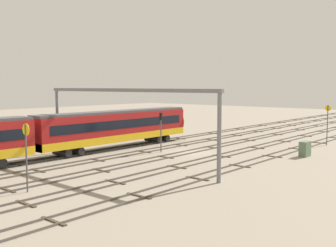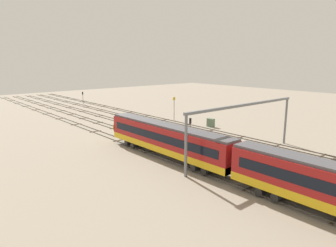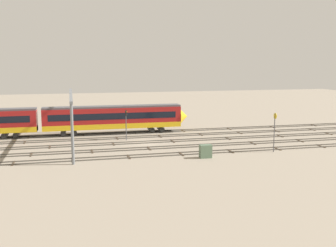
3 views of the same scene
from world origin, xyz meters
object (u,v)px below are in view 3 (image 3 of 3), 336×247
overhead_gantry (71,105)px  speed_sign_mid_trackside (275,128)px  signal_light_trackside_departure (126,121)px  relay_cabinet (206,151)px

overhead_gantry → speed_sign_mid_trackside: overhead_gantry is taller
speed_sign_mid_trackside → overhead_gantry: bearing=158.1°
speed_sign_mid_trackside → signal_light_trackside_departure: size_ratio=1.14×
signal_light_trackside_departure → relay_cabinet: signal_light_trackside_departure is taller
overhead_gantry → signal_light_trackside_departure: overhead_gantry is taller
overhead_gantry → relay_cabinet: (17.12, -12.23, -5.38)m
overhead_gantry → signal_light_trackside_departure: size_ratio=4.88×
overhead_gantry → relay_cabinet: size_ratio=13.55×
speed_sign_mid_trackside → relay_cabinet: (-10.55, -1.10, -2.61)m
overhead_gantry → signal_light_trackside_departure: bearing=15.9°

